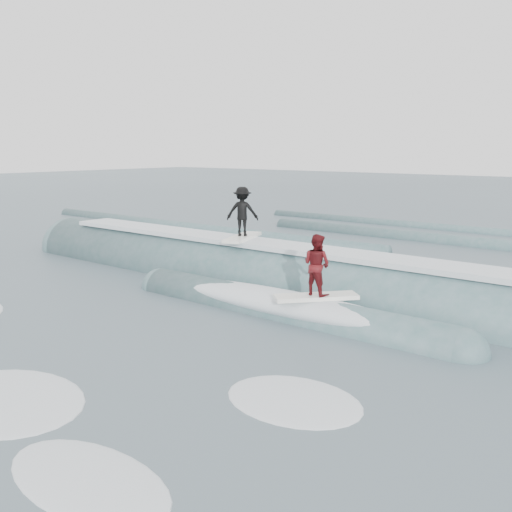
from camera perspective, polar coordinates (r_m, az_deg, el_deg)
The scene contains 6 objects.
ground at distance 12.51m, azimuth -17.52°, elevation -8.98°, with size 160.00×160.00×0.00m, color #394853.
breaking_wave at distance 16.80m, azimuth 2.15°, elevation -3.29°, with size 23.45×4.04×2.53m.
surfer_black at distance 17.59m, azimuth -1.37°, elevation 4.18°, with size 1.16×2.07×1.61m.
surfer_red at distance 13.54m, azimuth 6.07°, elevation -1.39°, with size 1.73×1.87×1.57m.
whitewater at distance 12.49m, azimuth -23.46°, elevation -9.41°, with size 15.99×6.97×0.10m.
far_swells at distance 27.29m, azimuth 11.74°, elevation 1.89°, with size 35.86×8.65×0.80m.
Camera 1 is at (9.91, -6.42, 4.13)m, focal length 40.00 mm.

